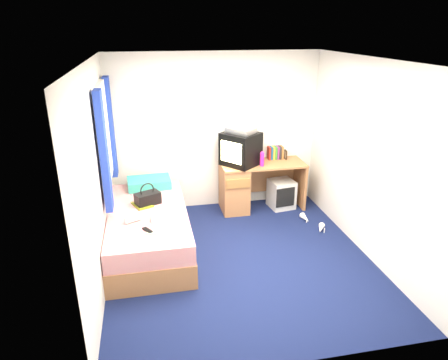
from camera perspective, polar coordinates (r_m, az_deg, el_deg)
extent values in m
plane|color=#0C1438|center=(5.10, 2.33, -11.24)|extent=(3.40, 3.40, 0.00)
plane|color=white|center=(4.32, 2.82, 16.71)|extent=(3.40, 3.40, 0.00)
plane|color=silver|center=(6.16, -1.22, 6.80)|extent=(3.20, 0.00, 3.20)
plane|color=silver|center=(3.10, 10.10, -8.96)|extent=(3.20, 0.00, 3.20)
plane|color=silver|center=(4.49, -17.73, 0.12)|extent=(0.00, 3.40, 3.40)
plane|color=silver|center=(5.18, 20.04, 2.63)|extent=(0.00, 3.40, 3.40)
cube|color=#AE7548|center=(5.34, -10.60, -8.14)|extent=(1.00, 2.00, 0.30)
cube|color=#9A6A38|center=(5.01, -4.69, -9.82)|extent=(0.02, 0.70, 0.18)
cube|color=white|center=(5.22, -10.80, -5.55)|extent=(0.98, 1.98, 0.24)
cube|color=#1B6BB3|center=(5.88, -10.64, -0.40)|extent=(0.63, 0.42, 0.13)
cube|color=#AE7548|center=(6.19, 5.55, 2.27)|extent=(1.30, 0.55, 0.03)
cube|color=#AE7548|center=(6.21, 1.45, -1.26)|extent=(0.40, 0.52, 0.72)
cube|color=#AE7548|center=(6.52, 10.75, -0.52)|extent=(0.04, 0.52, 0.72)
cube|color=#AE7548|center=(6.58, 6.93, 0.75)|extent=(0.78, 0.03, 0.55)
cube|color=silver|center=(6.43, 8.19, -1.96)|extent=(0.41, 0.41, 0.45)
cube|color=black|center=(6.04, 2.40, 4.48)|extent=(0.67, 0.68, 0.49)
cube|color=#FFECA1|center=(5.86, 1.04, 3.98)|extent=(0.25, 0.30, 0.31)
cube|color=#ACACAE|center=(5.96, 2.44, 7.11)|extent=(0.48, 0.49, 0.08)
cube|color=maroon|center=(6.36, 6.43, 3.85)|extent=(0.03, 0.13, 0.20)
cube|color=navy|center=(6.37, 6.73, 3.87)|extent=(0.03, 0.13, 0.20)
cube|color=gold|center=(6.38, 7.03, 3.88)|extent=(0.03, 0.13, 0.20)
cube|color=#337F33|center=(6.39, 7.33, 3.90)|extent=(0.03, 0.13, 0.20)
cube|color=#7F337F|center=(6.40, 7.62, 3.91)|extent=(0.03, 0.13, 0.20)
cube|color=#262626|center=(6.42, 7.92, 3.93)|extent=(0.03, 0.13, 0.20)
cube|color=#B26633|center=(6.43, 8.22, 3.95)|extent=(0.03, 0.13, 0.20)
cube|color=black|center=(6.42, 8.79, 3.62)|extent=(0.03, 0.12, 0.14)
cylinder|color=#E32094|center=(6.03, 5.45, 2.93)|extent=(0.07, 0.07, 0.20)
cylinder|color=silver|center=(6.17, 4.21, 3.22)|extent=(0.06, 0.06, 0.17)
cube|color=black|center=(5.33, -10.84, -2.61)|extent=(0.36, 0.29, 0.16)
torus|color=black|center=(5.28, -10.93, -1.43)|extent=(0.18, 0.10, 0.19)
cube|color=silver|center=(4.90, -8.27, -4.96)|extent=(0.37, 0.33, 0.10)
cube|color=yellow|center=(5.34, -11.59, -3.47)|extent=(0.30, 0.34, 0.01)
cylinder|color=silver|center=(4.91, -12.86, -5.47)|extent=(0.21, 0.15, 0.07)
cube|color=yellow|center=(4.60, -9.81, -7.56)|extent=(0.23, 0.10, 0.01)
cube|color=black|center=(4.68, -10.86, -7.07)|extent=(0.12, 0.16, 0.02)
cube|color=silver|center=(5.27, -16.91, 6.16)|extent=(0.02, 0.90, 1.10)
cube|color=white|center=(5.15, -17.51, 12.50)|extent=(0.06, 1.06, 0.08)
cube|color=white|center=(5.44, -16.15, 0.16)|extent=(0.06, 1.06, 0.08)
cube|color=navy|center=(4.71, -16.80, 3.79)|extent=(0.08, 0.24, 1.40)
cube|color=navy|center=(5.84, -15.91, 7.19)|extent=(0.08, 0.24, 1.40)
cone|color=white|center=(6.12, 11.55, -5.39)|extent=(0.10, 0.22, 0.09)
cone|color=white|center=(5.87, 13.67, -6.77)|extent=(0.19, 0.23, 0.09)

